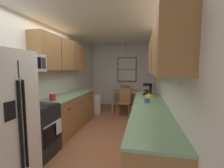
% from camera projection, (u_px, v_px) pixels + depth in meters
% --- Properties ---
extents(ground_plane, '(12.00, 12.00, 0.00)m').
position_uv_depth(ground_plane, '(109.00, 128.00, 4.10)').
color(ground_plane, '#995B3D').
extents(wall_left, '(0.10, 9.00, 2.55)m').
position_uv_depth(wall_left, '(61.00, 79.00, 4.24)').
color(wall_left, white).
rests_on(wall_left, ground).
extents(wall_right, '(0.10, 9.00, 2.55)m').
position_uv_depth(wall_right, '(164.00, 81.00, 3.71)').
color(wall_right, white).
rests_on(wall_right, ground).
extents(wall_back, '(4.40, 0.10, 2.55)m').
position_uv_depth(wall_back, '(123.00, 75.00, 6.56)').
color(wall_back, white).
rests_on(wall_back, ground).
extents(ceiling_slab, '(4.40, 9.00, 0.08)m').
position_uv_depth(ceiling_slab, '(109.00, 28.00, 3.84)').
color(ceiling_slab, white).
extents(stove_range, '(0.66, 0.65, 1.10)m').
position_uv_depth(stove_range, '(36.00, 130.00, 2.75)').
color(stove_range, black).
rests_on(stove_range, ground).
extents(microwave_over_range, '(0.39, 0.57, 0.31)m').
position_uv_depth(microwave_over_range, '(27.00, 63.00, 2.65)').
color(microwave_over_range, silver).
extents(counter_left, '(0.64, 2.04, 0.90)m').
position_uv_depth(counter_left, '(71.00, 111.00, 4.06)').
color(counter_left, olive).
rests_on(counter_left, ground).
extents(upper_cabinets_left, '(0.33, 2.12, 0.76)m').
position_uv_depth(upper_cabinets_left, '(63.00, 55.00, 3.89)').
color(upper_cabinets_left, olive).
extents(counter_right, '(0.64, 3.27, 0.90)m').
position_uv_depth(counter_right, '(149.00, 128.00, 2.89)').
color(counter_right, olive).
rests_on(counter_right, ground).
extents(upper_cabinets_right, '(0.33, 2.95, 0.63)m').
position_uv_depth(upper_cabinets_right, '(160.00, 55.00, 2.67)').
color(upper_cabinets_right, olive).
extents(dining_table, '(0.88, 0.84, 0.75)m').
position_uv_depth(dining_table, '(125.00, 94.00, 5.72)').
color(dining_table, '#A87F51').
rests_on(dining_table, ground).
extents(dining_chair_near, '(0.42, 0.42, 0.90)m').
position_uv_depth(dining_chair_near, '(124.00, 101.00, 5.12)').
color(dining_chair_near, olive).
rests_on(dining_chair_near, ground).
extents(dining_chair_far, '(0.41, 0.41, 0.90)m').
position_uv_depth(dining_chair_far, '(126.00, 94.00, 6.36)').
color(dining_chair_far, olive).
rests_on(dining_chair_far, ground).
extents(pendant_light, '(0.27, 0.27, 0.50)m').
position_uv_depth(pendant_light, '(126.00, 54.00, 5.57)').
color(pendant_light, black).
extents(back_window, '(0.81, 0.05, 1.01)m').
position_uv_depth(back_window, '(127.00, 70.00, 6.42)').
color(back_window, brown).
extents(trash_bin, '(0.31, 0.31, 0.65)m').
position_uv_depth(trash_bin, '(96.00, 105.00, 5.29)').
color(trash_bin, silver).
rests_on(trash_bin, ground).
extents(storage_canister, '(0.13, 0.13, 0.16)m').
position_uv_depth(storage_canister, '(53.00, 97.00, 3.24)').
color(storage_canister, red).
rests_on(storage_canister, counter_left).
extents(dish_towel, '(0.02, 0.16, 0.24)m').
position_uv_depth(dish_towel, '(59.00, 127.00, 2.83)').
color(dish_towel, white).
extents(coffee_maker, '(0.22, 0.18, 0.29)m').
position_uv_depth(coffee_maker, '(149.00, 89.00, 3.95)').
color(coffee_maker, black).
rests_on(coffee_maker, counter_right).
extents(mug_by_coffeemaker, '(0.12, 0.09, 0.09)m').
position_uv_depth(mug_by_coffeemaker, '(147.00, 101.00, 3.02)').
color(mug_by_coffeemaker, '#335999').
rests_on(mug_by_coffeemaker, counter_right).
extents(fruit_bowl, '(0.20, 0.20, 0.09)m').
position_uv_depth(fruit_bowl, '(150.00, 96.00, 3.58)').
color(fruit_bowl, '#E5D14C').
rests_on(fruit_bowl, counter_right).
extents(table_serving_bowl, '(0.21, 0.21, 0.06)m').
position_uv_depth(table_serving_bowl, '(127.00, 90.00, 5.65)').
color(table_serving_bowl, '#4C7299').
rests_on(table_serving_bowl, dining_table).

